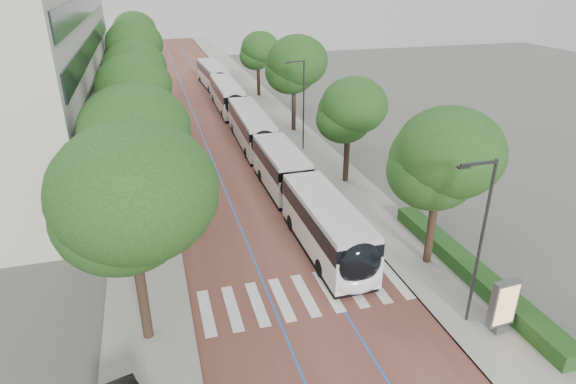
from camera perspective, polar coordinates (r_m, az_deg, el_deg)
name	(u,v)px	position (r m, az deg, el deg)	size (l,w,h in m)	color
ground	(308,308)	(24.12, 2.37, -13.58)	(160.00, 160.00, 0.00)	#51544C
road	(205,107)	(60.14, -9.87, 9.85)	(11.00, 140.00, 0.02)	brown
sidewalk_left	(140,112)	(59.82, -17.09, 9.10)	(4.00, 140.00, 0.12)	gray
sidewalk_right	(265,103)	(61.36, -2.80, 10.51)	(4.00, 140.00, 0.12)	gray
kerb_left	(157,110)	(59.81, -15.26, 9.32)	(0.20, 140.00, 0.14)	gray
kerb_right	(250,104)	(60.96, -4.57, 10.37)	(0.20, 140.00, 0.14)	gray
zebra_crossing	(305,295)	(24.91, 2.08, -12.09)	(10.55, 3.60, 0.01)	silver
lane_line_left	(191,108)	(60.00, -11.40, 9.70)	(0.12, 126.00, 0.01)	blue
lane_line_right	(218,106)	(60.33, -8.34, 10.01)	(0.12, 126.00, 0.01)	blue
hedge	(471,270)	(27.61, 20.84, -8.62)	(1.20, 14.00, 0.80)	#163B14
streetlight_near	(479,232)	(22.11, 21.74, -4.43)	(1.82, 0.20, 8.00)	#2E2E30
streetlight_far	(302,98)	(43.14, 1.64, 11.03)	(1.82, 0.20, 8.00)	#2E2E30
lamp_post_left	(162,182)	(28.09, -14.67, 1.16)	(0.14, 0.14, 8.00)	#2E2E30
trees_left	(132,81)	(42.65, -18.02, 12.44)	(6.48, 61.16, 9.81)	black
trees_right	(318,87)	(42.27, 3.52, 12.32)	(5.95, 47.17, 8.99)	black
lead_bus	(305,199)	(30.89, 2.02, -0.89)	(2.70, 18.42, 3.20)	black
bus_queued_0	(252,129)	(45.27, -4.28, 7.43)	(2.80, 12.45, 3.20)	white
bus_queued_1	(228,97)	(57.89, -7.15, 11.10)	(2.68, 12.43, 3.20)	white
bus_queued_2	(213,76)	(70.57, -8.87, 13.41)	(3.04, 12.49, 3.20)	white
ad_panel	(503,306)	(23.73, 24.13, -12.20)	(1.31, 0.53, 2.68)	#59595B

